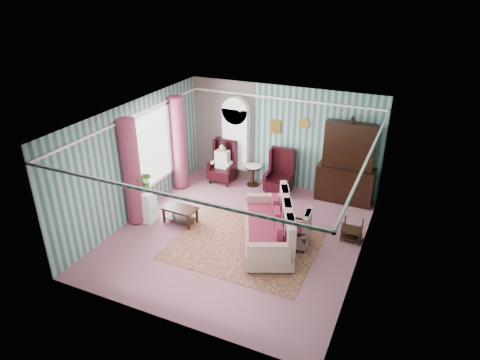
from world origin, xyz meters
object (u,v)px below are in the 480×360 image
at_px(wingback_left, 223,162).
at_px(nest_table, 352,230).
at_px(plant_stand, 144,206).
at_px(coffee_table, 180,215).
at_px(bookcase, 236,143).
at_px(dresser_hutch, 347,161).
at_px(seated_woman, 223,163).
at_px(round_side_table, 253,176).
at_px(floral_armchair, 295,224).
at_px(wingback_right, 279,173).
at_px(sofa, 268,226).

distance_m(wingback_left, nest_table, 4.37).
xyz_separation_m(plant_stand, coffee_table, (0.87, 0.24, -0.19)).
xyz_separation_m(bookcase, dresser_hutch, (3.25, -0.12, 0.06)).
height_order(seated_woman, plant_stand, seated_woman).
distance_m(wingback_left, round_side_table, 0.97).
bearing_deg(floral_armchair, nest_table, -64.25).
xyz_separation_m(wingback_right, plant_stand, (-2.55, -2.75, -0.22)).
bearing_deg(round_side_table, seated_woman, -170.54).
xyz_separation_m(seated_woman, round_side_table, (0.90, 0.15, -0.29)).
distance_m(bookcase, seated_woman, 0.70).
bearing_deg(wingback_right, coffee_table, -123.83).
bearing_deg(dresser_hutch, nest_table, -72.61).
height_order(wingback_left, coffee_table, wingback_left).
bearing_deg(plant_stand, sofa, 3.32).
xyz_separation_m(seated_woman, sofa, (2.38, -2.57, -0.06)).
bearing_deg(nest_table, bookcase, 153.08).
bearing_deg(round_side_table, wingback_right, -10.01).
relative_size(bookcase, floral_armchair, 2.12).
bearing_deg(floral_armchair, seated_woman, 46.92).
distance_m(bookcase, coffee_table, 3.04).
relative_size(wingback_right, nest_table, 2.31).
bearing_deg(round_side_table, sofa, -61.47).
relative_size(round_side_table, plant_stand, 0.75).
height_order(bookcase, floral_armchair, bookcase).
xyz_separation_m(bookcase, coffee_table, (-0.18, -2.90, -0.91)).
bearing_deg(dresser_hutch, sofa, -111.61).
bearing_deg(sofa, wingback_right, -9.90).
xyz_separation_m(bookcase, floral_armchair, (2.66, -2.64, -0.59)).
xyz_separation_m(round_side_table, plant_stand, (-1.70, -2.90, 0.10)).
relative_size(bookcase, wingback_left, 1.79).
xyz_separation_m(dresser_hutch, plant_stand, (-4.30, -3.02, -0.78)).
relative_size(plant_stand, coffee_table, 0.96).
height_order(dresser_hutch, plant_stand, dresser_hutch).
relative_size(seated_woman, coffee_table, 1.42).
height_order(plant_stand, floral_armchair, floral_armchair).
distance_m(plant_stand, sofa, 3.18).
bearing_deg(nest_table, wingback_left, 159.15).
relative_size(seated_woman, plant_stand, 1.47).
relative_size(round_side_table, coffee_table, 0.72).
height_order(wingback_left, sofa, wingback_left).
distance_m(dresser_hutch, sofa, 3.12).
bearing_deg(round_side_table, wingback_left, -170.54).
xyz_separation_m(wingback_left, round_side_table, (0.90, 0.15, -0.33)).
bearing_deg(seated_woman, nest_table, -20.85).
height_order(bookcase, dresser_hutch, dresser_hutch).
bearing_deg(wingback_right, nest_table, -33.75).
bearing_deg(floral_armchair, sofa, 115.23).
height_order(dresser_hutch, wingback_right, dresser_hutch).
xyz_separation_m(wingback_left, floral_armchair, (2.91, -2.25, -0.10)).
xyz_separation_m(wingback_left, nest_table, (4.07, -1.55, -0.35)).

